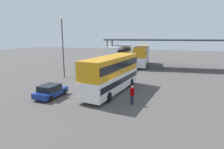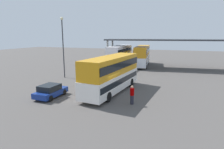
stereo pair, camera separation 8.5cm
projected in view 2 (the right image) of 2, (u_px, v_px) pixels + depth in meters
ground_plane at (104, 97)px, 19.54m from camera, size 140.00×140.00×0.00m
double_decker_main at (112, 73)px, 21.03m from camera, size 3.37×10.48×4.01m
parked_hatchback at (50, 91)px, 19.43m from camera, size 1.83×3.64×1.35m
double_decker_near_canopy at (120, 55)px, 38.10m from camera, size 2.66×10.37×4.24m
double_decker_mid_row at (142, 55)px, 39.69m from camera, size 3.65×11.25×4.10m
depot_canopy at (168, 41)px, 36.00m from camera, size 24.28×8.09×5.57m
lamppost_tall at (63, 41)px, 27.78m from camera, size 0.44×0.44×8.88m
pedestrian_waiting at (132, 95)px, 17.40m from camera, size 0.38×0.38×1.78m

